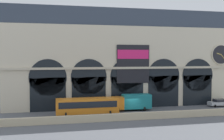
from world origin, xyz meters
TOP-DOWN VIEW (x-y plane):
  - ground_plane at (0.00, 0.00)m, footprint 200.00×200.00m
  - quay_parapet_wall at (0.00, -5.17)m, footprint 90.00×0.70m
  - station_building at (0.02, 7.89)m, footprint 48.50×6.21m
  - bus_midwest at (-8.79, -0.37)m, footprint 11.00×3.25m
  - box_truck_center at (0.24, 2.39)m, footprint 7.50×2.91m
  - car_east at (19.39, 2.67)m, footprint 4.40×2.22m

SIDE VIEW (x-z plane):
  - ground_plane at x=0.00m, z-range 0.00..0.00m
  - quay_parapet_wall at x=0.00m, z-range 0.00..1.17m
  - car_east at x=19.39m, z-range 0.03..1.58m
  - box_truck_center at x=0.24m, z-range 0.14..3.26m
  - bus_midwest at x=-8.79m, z-range 0.23..3.33m
  - station_building at x=0.02m, z-range -0.24..20.07m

